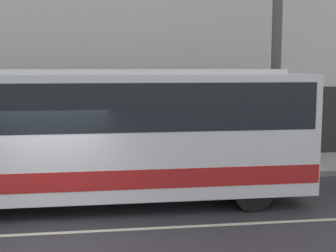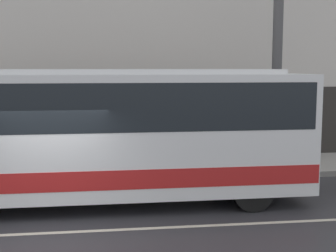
% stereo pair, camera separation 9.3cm
% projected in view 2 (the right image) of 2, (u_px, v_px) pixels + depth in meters
% --- Properties ---
extents(ground_plane, '(60.00, 60.00, 0.00)m').
position_uv_depth(ground_plane, '(50.00, 233.00, 9.72)').
color(ground_plane, '#333338').
extents(sidewalk, '(60.00, 3.11, 0.18)m').
position_uv_depth(sidewalk, '(69.00, 171.00, 15.17)').
color(sidewalk, '#A09E99').
rests_on(sidewalk, ground_plane).
extents(building_facade, '(60.00, 0.35, 10.83)m').
position_uv_depth(building_facade, '(69.00, 15.00, 16.21)').
color(building_facade, silver).
rests_on(building_facade, ground_plane).
extents(lane_stripe, '(54.00, 0.14, 0.01)m').
position_uv_depth(lane_stripe, '(50.00, 233.00, 9.72)').
color(lane_stripe, beige).
rests_on(lane_stripe, ground_plane).
extents(transit_bus, '(10.73, 2.58, 3.39)m').
position_uv_depth(transit_bus, '(94.00, 129.00, 11.59)').
color(transit_bus, white).
rests_on(transit_bus, ground_plane).
extents(utility_pole_near, '(0.31, 0.31, 8.69)m').
position_uv_depth(utility_pole_near, '(278.00, 32.00, 14.39)').
color(utility_pole_near, '#4C4C4F').
rests_on(utility_pole_near, sidewalk).
extents(pedestrian_waiting, '(0.36, 0.36, 1.77)m').
position_uv_depth(pedestrian_waiting, '(92.00, 139.00, 15.95)').
color(pedestrian_waiting, '#333338').
rests_on(pedestrian_waiting, sidewalk).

